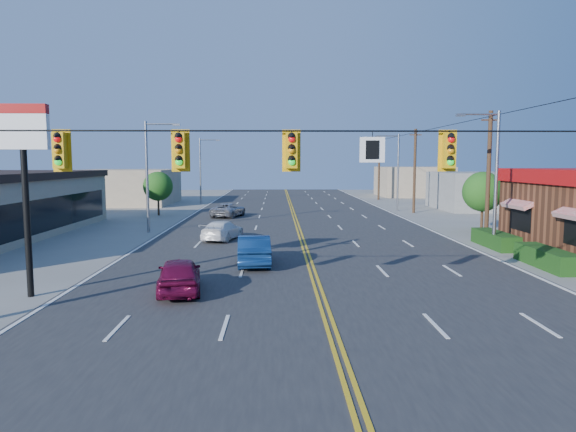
{
  "coord_description": "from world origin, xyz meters",
  "views": [
    {
      "loc": [
        -1.64,
        -15.28,
        5.08
      ],
      "look_at": [
        -1.04,
        12.17,
        2.2
      ],
      "focal_mm": 32.0,
      "sensor_mm": 36.0,
      "label": 1
    }
  ],
  "objects_px": {
    "car_blue": "(254,251)",
    "car_white": "(222,231)",
    "car_magenta": "(179,276)",
    "pizza_hut_sign": "(24,160)",
    "signal_span": "(328,169)",
    "car_silver": "(228,211)"
  },
  "relations": [
    {
      "from": "car_silver",
      "to": "signal_span",
      "type": "bearing_deg",
      "value": 116.79
    },
    {
      "from": "car_white",
      "to": "car_silver",
      "type": "bearing_deg",
      "value": -71.09
    },
    {
      "from": "signal_span",
      "to": "car_silver",
      "type": "bearing_deg",
      "value": 100.6
    },
    {
      "from": "signal_span",
      "to": "car_silver",
      "type": "xyz_separation_m",
      "value": [
        -5.99,
        32.01,
        -4.25
      ]
    },
    {
      "from": "signal_span",
      "to": "car_magenta",
      "type": "relative_size",
      "value": 6.05
    },
    {
      "from": "signal_span",
      "to": "car_white",
      "type": "xyz_separation_m",
      "value": [
        -5.07,
        17.87,
        -4.27
      ]
    },
    {
      "from": "signal_span",
      "to": "car_magenta",
      "type": "bearing_deg",
      "value": 140.77
    },
    {
      "from": "signal_span",
      "to": "car_silver",
      "type": "relative_size",
      "value": 5.3
    },
    {
      "from": "pizza_hut_sign",
      "to": "car_magenta",
      "type": "distance_m",
      "value": 7.17
    },
    {
      "from": "pizza_hut_sign",
      "to": "car_white",
      "type": "distance_m",
      "value": 15.72
    },
    {
      "from": "signal_span",
      "to": "car_white",
      "type": "height_order",
      "value": "signal_span"
    },
    {
      "from": "car_blue",
      "to": "signal_span",
      "type": "bearing_deg",
      "value": 101.69
    },
    {
      "from": "car_blue",
      "to": "car_white",
      "type": "xyz_separation_m",
      "value": [
        -2.41,
        8.15,
        -0.11
      ]
    },
    {
      "from": "car_white",
      "to": "car_blue",
      "type": "bearing_deg",
      "value": 121.67
    },
    {
      "from": "car_magenta",
      "to": "car_silver",
      "type": "bearing_deg",
      "value": -97.49
    },
    {
      "from": "pizza_hut_sign",
      "to": "car_white",
      "type": "bearing_deg",
      "value": 67.28
    },
    {
      "from": "car_magenta",
      "to": "car_silver",
      "type": "relative_size",
      "value": 0.88
    },
    {
      "from": "pizza_hut_sign",
      "to": "car_magenta",
      "type": "xyz_separation_m",
      "value": [
        5.57,
        0.33,
        -4.5
      ]
    },
    {
      "from": "car_blue",
      "to": "pizza_hut_sign",
      "type": "bearing_deg",
      "value": 31.26
    },
    {
      "from": "car_blue",
      "to": "car_silver",
      "type": "distance_m",
      "value": 22.53
    },
    {
      "from": "car_magenta",
      "to": "car_white",
      "type": "xyz_separation_m",
      "value": [
        0.24,
        13.54,
        -0.07
      ]
    },
    {
      "from": "car_blue",
      "to": "car_silver",
      "type": "xyz_separation_m",
      "value": [
        -3.33,
        22.29,
        -0.09
      ]
    }
  ]
}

